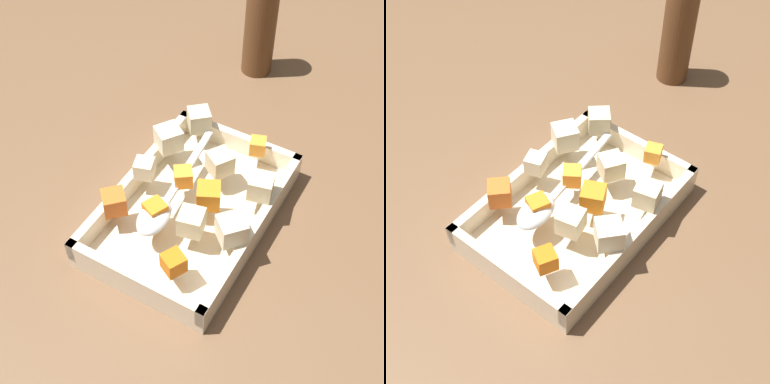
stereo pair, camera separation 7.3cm
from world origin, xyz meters
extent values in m
plane|color=brown|center=(0.00, 0.00, 0.00)|extent=(4.00, 4.00, 0.00)
cube|color=beige|center=(-0.02, 0.00, 0.01)|extent=(0.30, 0.20, 0.01)
cube|color=beige|center=(-0.02, -0.09, 0.03)|extent=(0.30, 0.01, 0.03)
cube|color=beige|center=(-0.02, 0.09, 0.03)|extent=(0.30, 0.01, 0.03)
cube|color=beige|center=(-0.16, 0.00, 0.03)|extent=(0.01, 0.20, 0.03)
cube|color=beige|center=(0.13, 0.00, 0.03)|extent=(0.01, 0.20, 0.03)
cube|color=orange|center=(-0.13, -0.04, 0.06)|extent=(0.03, 0.03, 0.03)
cube|color=orange|center=(0.00, 0.02, 0.06)|extent=(0.03, 0.03, 0.02)
cube|color=orange|center=(-0.02, -0.02, 0.06)|extent=(0.04, 0.04, 0.03)
cube|color=orange|center=(-0.07, 0.02, 0.06)|extent=(0.03, 0.03, 0.03)
cube|color=orange|center=(-0.09, 0.08, 0.06)|extent=(0.04, 0.04, 0.03)
cube|color=orange|center=(0.11, -0.04, 0.06)|extent=(0.03, 0.03, 0.02)
cube|color=beige|center=(0.05, 0.08, 0.06)|extent=(0.05, 0.05, 0.03)
cube|color=beige|center=(0.03, -0.08, 0.06)|extent=(0.04, 0.04, 0.03)
cube|color=beige|center=(0.11, 0.06, 0.06)|extent=(0.04, 0.04, 0.03)
cube|color=beige|center=(-0.06, -0.03, 0.06)|extent=(0.04, 0.04, 0.03)
cube|color=beige|center=(-0.01, 0.08, 0.06)|extent=(0.03, 0.03, 0.03)
cube|color=beige|center=(0.05, -0.01, 0.06)|extent=(0.04, 0.04, 0.03)
cube|color=beige|center=(-0.05, -0.08, 0.06)|extent=(0.05, 0.05, 0.03)
ellipsoid|color=silver|center=(-0.08, 0.02, 0.06)|extent=(0.07, 0.05, 0.02)
cube|color=silver|center=(0.03, 0.03, 0.05)|extent=(0.15, 0.02, 0.01)
cylinder|color=brown|center=(0.34, 0.07, 0.09)|extent=(0.05, 0.05, 0.18)
camera|label=1|loc=(-0.43, -0.24, 0.61)|focal=51.07mm
camera|label=2|loc=(-0.39, -0.30, 0.61)|focal=51.07mm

